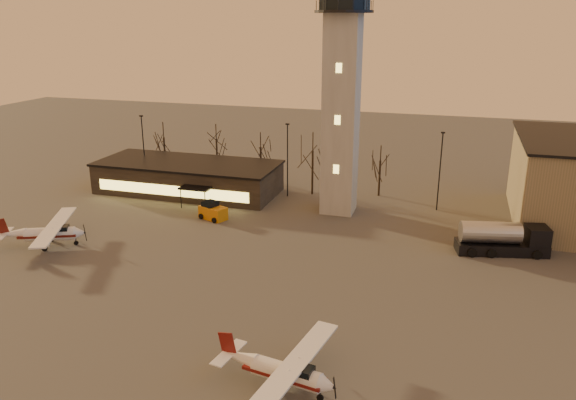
{
  "coord_description": "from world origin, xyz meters",
  "views": [
    {
      "loc": [
        13.61,
        -36.61,
        23.44
      ],
      "look_at": [
        -1.52,
        13.0,
        6.58
      ],
      "focal_mm": 35.0,
      "sensor_mm": 36.0,
      "label": 1
    }
  ],
  "objects_px": {
    "terminal": "(188,177)",
    "service_cart": "(213,212)",
    "cessna_front": "(289,377)",
    "control_tower": "(342,81)",
    "cessna_rear": "(52,236)",
    "fuel_truck": "(502,241)"
  },
  "relations": [
    {
      "from": "terminal",
      "to": "service_cart",
      "type": "height_order",
      "value": "terminal"
    },
    {
      "from": "service_cart",
      "to": "cessna_front",
      "type": "bearing_deg",
      "value": -36.4
    },
    {
      "from": "cessna_front",
      "to": "control_tower",
      "type": "bearing_deg",
      "value": 106.67
    },
    {
      "from": "terminal",
      "to": "cessna_rear",
      "type": "relative_size",
      "value": 2.14
    },
    {
      "from": "cessna_front",
      "to": "service_cart",
      "type": "relative_size",
      "value": 3.03
    },
    {
      "from": "terminal",
      "to": "fuel_truck",
      "type": "relative_size",
      "value": 2.67
    },
    {
      "from": "terminal",
      "to": "fuel_truck",
      "type": "xyz_separation_m",
      "value": [
        41.08,
        -10.28,
        -0.81
      ]
    },
    {
      "from": "terminal",
      "to": "cessna_rear",
      "type": "distance_m",
      "value": 22.96
    },
    {
      "from": "control_tower",
      "to": "cessna_front",
      "type": "xyz_separation_m",
      "value": [
        4.52,
        -36.66,
        -15.24
      ]
    },
    {
      "from": "fuel_truck",
      "to": "cessna_rear",
      "type": "bearing_deg",
      "value": -177.64
    },
    {
      "from": "cessna_rear",
      "to": "fuel_truck",
      "type": "distance_m",
      "value": 47.66
    },
    {
      "from": "control_tower",
      "to": "fuel_truck",
      "type": "distance_m",
      "value": 25.65
    },
    {
      "from": "control_tower",
      "to": "cessna_front",
      "type": "relative_size",
      "value": 2.83
    },
    {
      "from": "service_cart",
      "to": "cessna_rear",
      "type": "bearing_deg",
      "value": -113.77
    },
    {
      "from": "cessna_front",
      "to": "cessna_rear",
      "type": "height_order",
      "value": "cessna_rear"
    },
    {
      "from": "fuel_truck",
      "to": "service_cart",
      "type": "xyz_separation_m",
      "value": [
        -33.16,
        0.88,
        -0.53
      ]
    },
    {
      "from": "terminal",
      "to": "fuel_truck",
      "type": "bearing_deg",
      "value": -14.05
    },
    {
      "from": "control_tower",
      "to": "service_cart",
      "type": "relative_size",
      "value": 8.56
    },
    {
      "from": "cessna_front",
      "to": "service_cart",
      "type": "xyz_separation_m",
      "value": [
        -18.59,
        29.24,
        -0.26
      ]
    },
    {
      "from": "control_tower",
      "to": "service_cart",
      "type": "bearing_deg",
      "value": -152.2
    },
    {
      "from": "control_tower",
      "to": "fuel_truck",
      "type": "bearing_deg",
      "value": -23.51
    },
    {
      "from": "service_cart",
      "to": "control_tower",
      "type": "bearing_deg",
      "value": 48.94
    }
  ]
}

